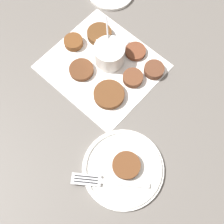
# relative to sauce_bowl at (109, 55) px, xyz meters

# --- Properties ---
(ground_plane) EXTENTS (4.00, 4.00, 0.00)m
(ground_plane) POSITION_rel_sauce_bowl_xyz_m (0.03, -0.00, -0.03)
(ground_plane) COLOR #605B56
(napkin) EXTENTS (0.32, 0.30, 0.00)m
(napkin) POSITION_rel_sauce_bowl_xyz_m (0.00, 0.03, -0.03)
(napkin) COLOR white
(napkin) RESTS_ON ground_plane
(sauce_bowl) EXTENTS (0.10, 0.10, 0.11)m
(sauce_bowl) POSITION_rel_sauce_bowl_xyz_m (0.00, 0.00, 0.00)
(sauce_bowl) COLOR white
(sauce_bowl) RESTS_ON napkin
(fritter_0) EXTENTS (0.09, 0.09, 0.02)m
(fritter_0) POSITION_rel_sauce_bowl_xyz_m (-0.08, 0.08, -0.02)
(fritter_0) COLOR brown
(fritter_0) RESTS_ON napkin
(fritter_1) EXTENTS (0.06, 0.06, 0.01)m
(fritter_1) POSITION_rel_sauce_bowl_xyz_m (-0.04, -0.08, -0.02)
(fritter_1) COLOR brown
(fritter_1) RESTS_ON napkin
(fritter_2) EXTENTS (0.06, 0.06, 0.02)m
(fritter_2) POSITION_rel_sauce_bowl_xyz_m (-0.09, -0.00, -0.02)
(fritter_2) COLOR brown
(fritter_2) RESTS_ON napkin
(fritter_3) EXTENTS (0.08, 0.08, 0.02)m
(fritter_3) POSITION_rel_sauce_bowl_xyz_m (0.08, -0.04, -0.02)
(fritter_3) COLOR brown
(fritter_3) RESTS_ON napkin
(fritter_4) EXTENTS (0.06, 0.06, 0.02)m
(fritter_4) POSITION_rel_sauce_bowl_xyz_m (0.12, 0.03, -0.02)
(fritter_4) COLOR brown
(fritter_4) RESTS_ON napkin
(fritter_5) EXTENTS (0.06, 0.06, 0.02)m
(fritter_5) POSITION_rel_sauce_bowl_xyz_m (-0.12, -0.06, -0.02)
(fritter_5) COLOR brown
(fritter_5) RESTS_ON napkin
(fritter_6) EXTENTS (0.07, 0.07, 0.01)m
(fritter_6) POSITION_rel_sauce_bowl_xyz_m (0.03, 0.08, -0.02)
(fritter_6) COLOR #57321D
(fritter_6) RESTS_ON napkin
(serving_plate) EXTENTS (0.21, 0.21, 0.02)m
(serving_plate) POSITION_rel_sauce_bowl_xyz_m (-0.25, 0.21, -0.02)
(serving_plate) COLOR white
(serving_plate) RESTS_ON ground_plane
(fritter_on_plate) EXTENTS (0.07, 0.07, 0.01)m
(fritter_on_plate) POSITION_rel_sauce_bowl_xyz_m (-0.25, 0.20, -0.01)
(fritter_on_plate) COLOR brown
(fritter_on_plate) RESTS_ON serving_plate
(fork) EXTENTS (0.17, 0.14, 0.00)m
(fork) POSITION_rel_sauce_bowl_xyz_m (-0.24, 0.27, -0.01)
(fork) COLOR silver
(fork) RESTS_ON serving_plate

